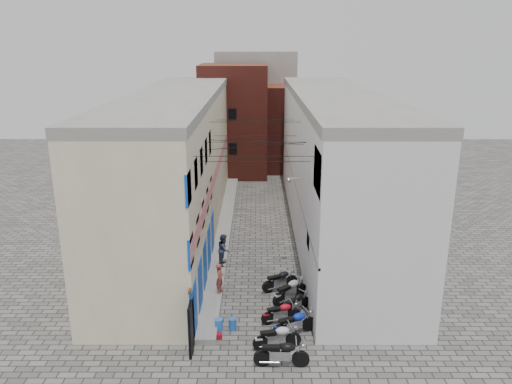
{
  "coord_description": "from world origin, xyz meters",
  "views": [
    {
      "loc": [
        0.08,
        -17.79,
        11.99
      ],
      "look_at": [
        0.04,
        11.83,
        3.0
      ],
      "focal_mm": 35.0,
      "sensor_mm": 36.0,
      "label": 1
    }
  ],
  "objects_px": {
    "motorcycle_f": "(290,289)",
    "red_crate": "(218,336)",
    "water_jug_near": "(219,325)",
    "motorcycle_e": "(296,302)",
    "motorcycle_a": "(281,352)",
    "motorcycle_g": "(280,279)",
    "motorcycle_c": "(295,322)",
    "person_b": "(224,249)",
    "motorcycle_b": "(277,336)",
    "water_jug_far": "(233,324)",
    "person_a": "(220,278)",
    "motorcycle_d": "(281,312)"
  },
  "relations": [
    {
      "from": "motorcycle_a",
      "to": "person_b",
      "type": "xyz_separation_m",
      "value": [
        -2.73,
        8.63,
        0.5
      ]
    },
    {
      "from": "motorcycle_g",
      "to": "water_jug_far",
      "type": "bearing_deg",
      "value": -58.96
    },
    {
      "from": "water_jug_far",
      "to": "motorcycle_e",
      "type": "bearing_deg",
      "value": 27.17
    },
    {
      "from": "motorcycle_b",
      "to": "motorcycle_f",
      "type": "bearing_deg",
      "value": 157.33
    },
    {
      "from": "motorcycle_d",
      "to": "motorcycle_c",
      "type": "bearing_deg",
      "value": 12.71
    },
    {
      "from": "motorcycle_b",
      "to": "water_jug_near",
      "type": "relative_size",
      "value": 3.63
    },
    {
      "from": "person_b",
      "to": "red_crate",
      "type": "xyz_separation_m",
      "value": [
        0.15,
        -6.74,
        -1.01
      ]
    },
    {
      "from": "motorcycle_c",
      "to": "red_crate",
      "type": "relative_size",
      "value": 5.8
    },
    {
      "from": "motorcycle_a",
      "to": "person_b",
      "type": "distance_m",
      "value": 9.07
    },
    {
      "from": "motorcycle_f",
      "to": "red_crate",
      "type": "height_order",
      "value": "motorcycle_f"
    },
    {
      "from": "motorcycle_g",
      "to": "red_crate",
      "type": "bearing_deg",
      "value": -60.68
    },
    {
      "from": "motorcycle_a",
      "to": "motorcycle_b",
      "type": "bearing_deg",
      "value": -172.3
    },
    {
      "from": "person_b",
      "to": "red_crate",
      "type": "bearing_deg",
      "value": -172.43
    },
    {
      "from": "motorcycle_a",
      "to": "motorcycle_g",
      "type": "xyz_separation_m",
      "value": [
        0.22,
        6.19,
        -0.05
      ]
    },
    {
      "from": "motorcycle_e",
      "to": "motorcycle_f",
      "type": "xyz_separation_m",
      "value": [
        -0.22,
        1.01,
        0.11
      ]
    },
    {
      "from": "motorcycle_b",
      "to": "person_b",
      "type": "height_order",
      "value": "person_b"
    },
    {
      "from": "motorcycle_d",
      "to": "person_a",
      "type": "relative_size",
      "value": 1.21
    },
    {
      "from": "motorcycle_e",
      "to": "motorcycle_c",
      "type": "bearing_deg",
      "value": -49.42
    },
    {
      "from": "motorcycle_e",
      "to": "motorcycle_f",
      "type": "distance_m",
      "value": 1.04
    },
    {
      "from": "person_a",
      "to": "water_jug_near",
      "type": "relative_size",
      "value": 2.73
    },
    {
      "from": "motorcycle_c",
      "to": "motorcycle_d",
      "type": "bearing_deg",
      "value": -175.4
    },
    {
      "from": "motorcycle_g",
      "to": "motorcycle_e",
      "type": "bearing_deg",
      "value": -11.04
    },
    {
      "from": "motorcycle_a",
      "to": "person_a",
      "type": "distance_m",
      "value": 6.07
    },
    {
      "from": "motorcycle_b",
      "to": "motorcycle_e",
      "type": "bearing_deg",
      "value": 149.45
    },
    {
      "from": "motorcycle_f",
      "to": "motorcycle_e",
      "type": "bearing_deg",
      "value": -29.14
    },
    {
      "from": "person_a",
      "to": "water_jug_near",
      "type": "height_order",
      "value": "person_a"
    },
    {
      "from": "motorcycle_f",
      "to": "motorcycle_g",
      "type": "height_order",
      "value": "motorcycle_f"
    },
    {
      "from": "motorcycle_f",
      "to": "person_b",
      "type": "relative_size",
      "value": 1.23
    },
    {
      "from": "person_b",
      "to": "motorcycle_a",
      "type": "bearing_deg",
      "value": -156.17
    },
    {
      "from": "water_jug_near",
      "to": "motorcycle_a",
      "type": "bearing_deg",
      "value": -43.66
    },
    {
      "from": "water_jug_far",
      "to": "red_crate",
      "type": "bearing_deg",
      "value": -131.37
    },
    {
      "from": "motorcycle_b",
      "to": "motorcycle_e",
      "type": "xyz_separation_m",
      "value": [
        0.98,
        2.85,
        -0.08
      ]
    },
    {
      "from": "motorcycle_e",
      "to": "water_jug_near",
      "type": "bearing_deg",
      "value": -108.58
    },
    {
      "from": "motorcycle_g",
      "to": "person_a",
      "type": "height_order",
      "value": "person_a"
    },
    {
      "from": "person_a",
      "to": "person_b",
      "type": "relative_size",
      "value": 0.87
    },
    {
      "from": "motorcycle_c",
      "to": "water_jug_far",
      "type": "bearing_deg",
      "value": -121.95
    },
    {
      "from": "motorcycle_b",
      "to": "red_crate",
      "type": "distance_m",
      "value": 2.61
    },
    {
      "from": "motorcycle_b",
      "to": "motorcycle_e",
      "type": "height_order",
      "value": "motorcycle_b"
    },
    {
      "from": "motorcycle_d",
      "to": "motorcycle_f",
      "type": "xyz_separation_m",
      "value": [
        0.51,
        1.89,
        0.09
      ]
    },
    {
      "from": "motorcycle_f",
      "to": "water_jug_near",
      "type": "relative_size",
      "value": 3.87
    },
    {
      "from": "motorcycle_c",
      "to": "person_b",
      "type": "distance_m",
      "value": 7.31
    },
    {
      "from": "motorcycle_a",
      "to": "motorcycle_g",
      "type": "bearing_deg",
      "value": 179.82
    },
    {
      "from": "motorcycle_b",
      "to": "red_crate",
      "type": "bearing_deg",
      "value": -117.94
    },
    {
      "from": "motorcycle_e",
      "to": "water_jug_far",
      "type": "relative_size",
      "value": 3.29
    },
    {
      "from": "motorcycle_g",
      "to": "person_b",
      "type": "bearing_deg",
      "value": -157.29
    },
    {
      "from": "motorcycle_a",
      "to": "motorcycle_d",
      "type": "height_order",
      "value": "motorcycle_a"
    },
    {
      "from": "person_a",
      "to": "water_jug_near",
      "type": "xyz_separation_m",
      "value": [
        0.15,
        -2.95,
        -0.73
      ]
    },
    {
      "from": "motorcycle_b",
      "to": "motorcycle_c",
      "type": "bearing_deg",
      "value": 130.85
    },
    {
      "from": "water_jug_near",
      "to": "water_jug_far",
      "type": "distance_m",
      "value": 0.59
    },
    {
      "from": "motorcycle_c",
      "to": "person_a",
      "type": "relative_size",
      "value": 1.36
    }
  ]
}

